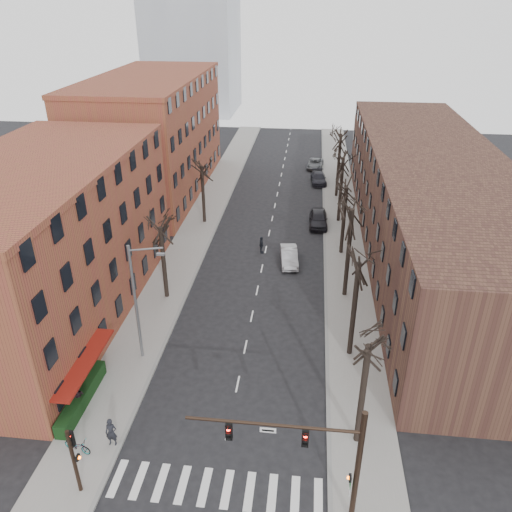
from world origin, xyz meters
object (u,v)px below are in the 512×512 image
(parked_car_near, at_px, (318,219))
(pedestrian_a, at_px, (111,432))
(bicycle, at_px, (77,445))
(parked_car_mid, at_px, (318,178))
(silver_sedan, at_px, (289,256))

(parked_car_near, height_order, pedestrian_a, pedestrian_a)
(pedestrian_a, xyz_separation_m, bicycle, (-1.78, -0.72, -0.47))
(parked_car_mid, relative_size, bicycle, 2.81)
(silver_sedan, bearing_deg, parked_car_mid, 76.56)
(pedestrian_a, height_order, bicycle, pedestrian_a)
(parked_car_mid, height_order, bicycle, parked_car_mid)
(parked_car_mid, xyz_separation_m, bicycle, (-13.48, -47.57, -0.10))
(parked_car_mid, height_order, pedestrian_a, pedestrian_a)
(bicycle, bearing_deg, silver_sedan, -10.56)
(parked_car_near, bearing_deg, parked_car_mid, 88.92)
(silver_sedan, relative_size, pedestrian_a, 2.43)
(silver_sedan, distance_m, bicycle, 26.26)
(parked_car_near, xyz_separation_m, parked_car_mid, (0.00, 14.31, -0.14))
(parked_car_near, relative_size, bicycle, 2.88)
(parked_car_near, relative_size, pedestrian_a, 2.69)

